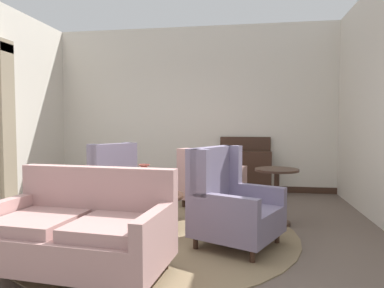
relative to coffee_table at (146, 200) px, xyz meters
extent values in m
plane|color=brown|center=(0.18, -0.48, -0.37)|extent=(9.07, 9.07, 0.00)
cube|color=silver|center=(0.18, 2.76, 1.27)|extent=(5.85, 0.08, 3.29)
cube|color=#382319|center=(0.18, 2.71, -0.31)|extent=(5.69, 0.03, 0.12)
cylinder|color=#847051|center=(0.18, -0.18, -0.36)|extent=(3.43, 3.43, 0.01)
cube|color=gray|center=(-2.54, 0.80, 0.96)|extent=(0.10, 0.32, 2.59)
cylinder|color=#382319|center=(0.00, 0.00, 0.05)|extent=(0.98, 0.98, 0.04)
cylinder|color=#382319|center=(0.00, 0.00, -0.15)|extent=(0.10, 0.10, 0.36)
cube|color=#382319|center=(0.22, 0.02, -0.34)|extent=(0.28, 0.09, 0.07)
cube|color=#382319|center=(-0.13, 0.17, -0.34)|extent=(0.22, 0.26, 0.07)
cube|color=#382319|center=(-0.12, -0.18, -0.34)|extent=(0.21, 0.27, 0.07)
cylinder|color=brown|center=(-0.01, -0.03, 0.08)|extent=(0.11, 0.11, 0.02)
ellipsoid|color=brown|center=(-0.01, -0.03, 0.22)|extent=(0.20, 0.20, 0.26)
cylinder|color=brown|center=(-0.01, -0.03, 0.40)|extent=(0.09, 0.09, 0.10)
torus|color=brown|center=(-0.01, -0.03, 0.45)|extent=(0.15, 0.15, 0.02)
cube|color=tan|center=(-0.17, -1.50, -0.08)|extent=(1.65, 1.00, 0.29)
cube|color=tan|center=(-0.14, -1.14, 0.31)|extent=(1.58, 0.28, 0.50)
cube|color=tan|center=(-0.52, -1.51, 0.11)|extent=(0.69, 0.71, 0.10)
cube|color=tan|center=(0.17, -1.57, 0.11)|extent=(0.69, 0.71, 0.10)
cube|color=tan|center=(-0.91, -1.48, 0.17)|extent=(0.18, 0.77, 0.21)
cube|color=tan|center=(0.55, -1.62, 0.17)|extent=(0.18, 0.77, 0.21)
cylinder|color=#382319|center=(-0.82, -1.09, -0.30)|extent=(0.06, 0.06, 0.14)
cylinder|color=#382319|center=(0.55, -1.21, -0.30)|extent=(0.06, 0.06, 0.14)
cube|color=slate|center=(-0.96, 0.83, -0.10)|extent=(1.13, 1.09, 0.27)
cube|color=slate|center=(-0.65, 0.63, 0.36)|extent=(0.51, 0.68, 0.65)
cube|color=slate|center=(-0.56, 0.94, 0.44)|extent=(0.22, 0.19, 0.49)
cube|color=slate|center=(-0.90, 0.42, 0.44)|extent=(0.22, 0.19, 0.49)
cube|color=slate|center=(-0.84, 1.12, 0.14)|extent=(0.71, 0.51, 0.20)
cube|color=slate|center=(-1.17, 0.60, 0.14)|extent=(0.71, 0.51, 0.20)
cylinder|color=#382319|center=(-1.11, 1.27, -0.30)|extent=(0.06, 0.06, 0.14)
cylinder|color=#382319|center=(-1.42, 0.79, -0.30)|extent=(0.06, 0.06, 0.14)
cylinder|color=#382319|center=(-0.51, 0.87, -0.30)|extent=(0.06, 0.06, 0.14)
cylinder|color=#382319|center=(-0.81, 0.40, -0.30)|extent=(0.06, 0.06, 0.14)
cube|color=slate|center=(1.18, -0.49, -0.08)|extent=(1.09, 1.09, 0.30)
cube|color=slate|center=(0.88, -0.35, 0.39)|extent=(0.48, 0.81, 0.65)
cube|color=slate|center=(0.81, -0.72, 0.47)|extent=(0.22, 0.18, 0.49)
cube|color=slate|center=(1.11, -0.06, 0.47)|extent=(0.22, 0.18, 0.49)
cube|color=slate|center=(1.08, -0.84, 0.16)|extent=(0.69, 0.39, 0.20)
cube|color=slate|center=(1.38, -0.19, 0.16)|extent=(0.69, 0.39, 0.20)
cylinder|color=#382319|center=(1.34, -0.93, -0.30)|extent=(0.06, 0.06, 0.14)
cylinder|color=#382319|center=(1.62, -0.33, -0.30)|extent=(0.06, 0.06, 0.14)
cylinder|color=#382319|center=(0.75, -0.66, -0.30)|extent=(0.06, 0.06, 0.14)
cylinder|color=#382319|center=(1.03, -0.05, -0.30)|extent=(0.06, 0.06, 0.14)
cube|color=tan|center=(0.73, 1.32, -0.07)|extent=(1.11, 1.11, 0.32)
cube|color=tan|center=(0.57, 1.02, 0.33)|extent=(0.80, 0.50, 0.50)
cube|color=tan|center=(0.93, 0.93, 0.39)|extent=(0.18, 0.22, 0.38)
cube|color=tan|center=(0.29, 1.26, 0.39)|extent=(0.18, 0.22, 0.38)
cube|color=tan|center=(1.07, 1.20, 0.19)|extent=(0.42, 0.69, 0.20)
cube|color=tan|center=(0.43, 1.53, 0.19)|extent=(0.42, 0.69, 0.20)
cylinder|color=#382319|center=(1.18, 1.46, -0.30)|extent=(0.06, 0.06, 0.14)
cylinder|color=#382319|center=(0.59, 1.77, -0.30)|extent=(0.06, 0.06, 0.14)
cylinder|color=#382319|center=(0.87, 0.87, -0.30)|extent=(0.06, 0.06, 0.14)
cylinder|color=#382319|center=(0.28, 1.18, -0.30)|extent=(0.06, 0.06, 0.14)
cylinder|color=#382319|center=(1.67, 0.45, 0.36)|extent=(0.58, 0.58, 0.03)
cylinder|color=#382319|center=(1.67, 0.45, -0.01)|extent=(0.07, 0.07, 0.72)
cylinder|color=#382319|center=(1.67, 0.45, -0.35)|extent=(0.38, 0.38, 0.04)
cube|color=#382319|center=(1.24, 2.46, 0.09)|extent=(0.98, 0.41, 0.72)
cube|color=#382319|center=(1.24, 2.64, 0.59)|extent=(0.98, 0.04, 0.27)
cube|color=#382319|center=(0.80, 2.31, -0.32)|extent=(0.06, 0.06, 0.10)
cube|color=#382319|center=(1.68, 2.31, -0.32)|extent=(0.06, 0.06, 0.10)
cube|color=#382319|center=(0.80, 2.61, -0.32)|extent=(0.06, 0.06, 0.10)
cube|color=#382319|center=(1.68, 2.61, -0.32)|extent=(0.06, 0.06, 0.10)
camera|label=1|loc=(1.28, -4.29, 0.97)|focal=32.75mm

